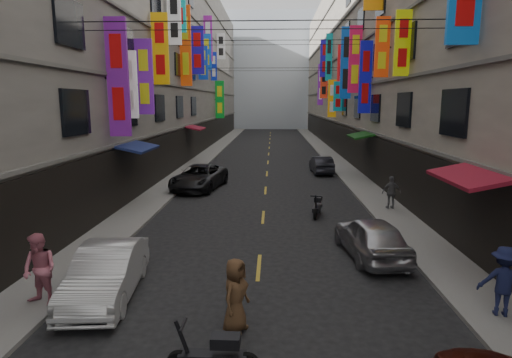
# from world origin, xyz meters

# --- Properties ---
(sidewalk_left) EXTENTS (2.00, 90.00, 0.12)m
(sidewalk_left) POSITION_xyz_m (-6.00, 42.00, 0.06)
(sidewalk_left) COLOR slate
(sidewalk_left) RESTS_ON ground
(sidewalk_right) EXTENTS (2.00, 90.00, 0.12)m
(sidewalk_right) POSITION_xyz_m (6.00, 42.00, 0.06)
(sidewalk_right) COLOR slate
(sidewalk_right) RESTS_ON ground
(building_row_left) EXTENTS (10.14, 90.00, 19.00)m
(building_row_left) POSITION_xyz_m (-11.99, 42.00, 9.49)
(building_row_left) COLOR gray
(building_row_left) RESTS_ON ground
(building_row_right) EXTENTS (10.14, 90.00, 19.00)m
(building_row_right) POSITION_xyz_m (11.99, 42.00, 9.49)
(building_row_right) COLOR #A89E8D
(building_row_right) RESTS_ON ground
(haze_block) EXTENTS (18.00, 8.00, 22.00)m
(haze_block) POSITION_xyz_m (0.00, 92.00, 11.00)
(haze_block) COLOR silver
(haze_block) RESTS_ON ground
(shop_signage) EXTENTS (14.00, 55.00, 12.35)m
(shop_signage) POSITION_xyz_m (-0.11, 34.77, 9.11)
(shop_signage) COLOR #0E37AD
(shop_signage) RESTS_ON ground
(street_awnings) EXTENTS (13.99, 35.20, 0.41)m
(street_awnings) POSITION_xyz_m (-1.26, 26.00, 3.00)
(street_awnings) COLOR #144B16
(street_awnings) RESTS_ON ground
(overhead_cables) EXTENTS (14.00, 38.04, 1.24)m
(overhead_cables) POSITION_xyz_m (0.00, 30.00, 8.80)
(overhead_cables) COLOR black
(overhead_cables) RESTS_ON ground
(lane_markings) EXTENTS (0.12, 80.20, 0.01)m
(lane_markings) POSITION_xyz_m (0.00, 39.00, 0.00)
(lane_markings) COLOR gold
(lane_markings) RESTS_ON ground
(scooter_crossing) EXTENTS (1.80, 0.50, 1.14)m
(scooter_crossing) POSITION_xyz_m (-0.66, 12.47, 0.44)
(scooter_crossing) COLOR black
(scooter_crossing) RESTS_ON ground
(scooter_far_right) EXTENTS (0.67, 1.78, 1.14)m
(scooter_far_right) POSITION_xyz_m (2.49, 24.34, 0.44)
(scooter_far_right) COLOR black
(scooter_far_right) RESTS_ON ground
(car_left_mid) EXTENTS (1.89, 4.34, 1.39)m
(car_left_mid) POSITION_xyz_m (-4.00, 15.74, 0.69)
(car_left_mid) COLOR silver
(car_left_mid) RESTS_ON ground
(car_left_far) EXTENTS (3.22, 5.52, 1.44)m
(car_left_far) POSITION_xyz_m (-4.00, 30.29, 0.72)
(car_left_far) COLOR black
(car_left_far) RESTS_ON ground
(car_right_mid) EXTENTS (2.16, 4.28, 1.40)m
(car_right_mid) POSITION_xyz_m (3.75, 19.08, 0.70)
(car_right_mid) COLOR #AEADB2
(car_right_mid) RESTS_ON ground
(car_right_far) EXTENTS (1.52, 3.90, 1.27)m
(car_right_far) POSITION_xyz_m (4.00, 36.44, 0.63)
(car_right_far) COLOR #25252C
(car_right_far) RESTS_ON ground
(pedestrian_lfar) EXTENTS (1.05, 0.88, 1.85)m
(pedestrian_lfar) POSITION_xyz_m (-5.40, 15.02, 1.04)
(pedestrian_lfar) COLOR #CA6B7F
(pedestrian_lfar) RESTS_ON sidewalk_left
(pedestrian_rnear) EXTENTS (1.22, 0.87, 1.70)m
(pedestrian_rnear) POSITION_xyz_m (5.95, 14.95, 0.97)
(pedestrian_rnear) COLOR #161B3E
(pedestrian_rnear) RESTS_ON sidewalk_right
(pedestrian_rfar) EXTENTS (0.99, 0.64, 1.59)m
(pedestrian_rfar) POSITION_xyz_m (6.12, 25.41, 0.91)
(pedestrian_rfar) COLOR #5F5F62
(pedestrian_rfar) RESTS_ON sidewalk_right
(pedestrian_crossing) EXTENTS (0.88, 1.01, 1.72)m
(pedestrian_crossing) POSITION_xyz_m (-0.40, 14.18, 0.86)
(pedestrian_crossing) COLOR #533821
(pedestrian_crossing) RESTS_ON ground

